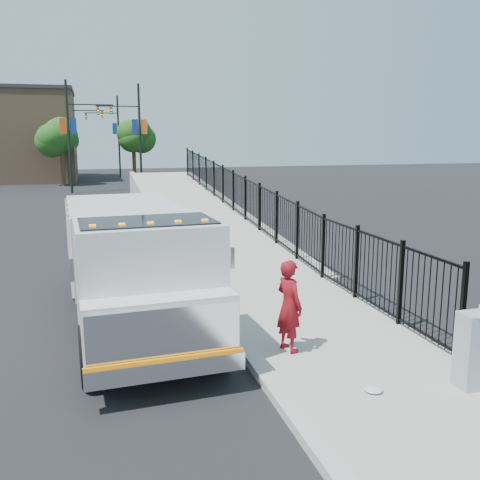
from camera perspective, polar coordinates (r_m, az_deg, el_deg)
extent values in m
plane|color=black|center=(10.88, 0.07, -11.24)|extent=(120.00, 120.00, 0.00)
cube|color=#9E998E|center=(9.86, 14.52, -13.69)|extent=(3.55, 12.00, 0.12)
cube|color=#ADAAA3|center=(9.11, 3.57, -15.36)|extent=(0.30, 12.00, 0.16)
cube|color=#9E998E|center=(26.47, -4.82, 2.07)|extent=(3.95, 24.06, 3.19)
cube|color=black|center=(22.81, 0.56, 2.94)|extent=(0.10, 28.00, 1.80)
cube|color=black|center=(12.47, -11.45, -5.72)|extent=(1.42, 7.14, 0.23)
cube|color=silver|center=(9.89, -9.91, -3.80)|extent=(2.57, 2.42, 2.09)
cube|color=silver|center=(8.82, -8.48, -9.17)|extent=(2.49, 0.86, 1.04)
cube|color=silver|center=(8.46, -8.01, -10.05)|extent=(2.40, 0.21, 0.89)
cube|color=silver|center=(8.59, -7.81, -13.49)|extent=(2.51, 0.32, 0.29)
cube|color=orange|center=(8.53, -7.83, -12.53)|extent=(2.50, 0.19, 0.06)
cube|color=black|center=(9.50, -9.80, -0.54)|extent=(2.37, 1.48, 0.89)
cube|color=silver|center=(13.54, -12.35, 0.12)|extent=(2.73, 4.51, 1.77)
cube|color=silver|center=(8.67, -17.51, -3.08)|extent=(0.07, 0.07, 0.37)
cube|color=silver|center=(9.08, -0.82, -1.93)|extent=(0.07, 0.07, 0.37)
cube|color=orange|center=(8.97, -15.46, 1.39)|extent=(0.11, 0.09, 0.06)
cube|color=orange|center=(9.01, -12.48, 1.57)|extent=(0.11, 0.09, 0.06)
cube|color=orange|center=(9.07, -9.53, 1.74)|extent=(0.11, 0.09, 0.06)
cube|color=orange|center=(9.15, -6.62, 1.90)|extent=(0.11, 0.09, 0.06)
cube|color=orange|center=(9.26, -3.78, 2.06)|extent=(0.11, 0.09, 0.06)
cylinder|color=black|center=(9.46, -15.70, -11.79)|extent=(0.39, 1.06, 1.04)
cylinder|color=black|center=(9.78, -2.55, -10.60)|extent=(0.39, 1.06, 1.04)
cylinder|color=black|center=(14.32, -16.82, -4.00)|extent=(0.39, 1.06, 1.04)
cylinder|color=black|center=(14.53, -8.15, -3.41)|extent=(0.39, 1.06, 1.04)
cylinder|color=black|center=(15.43, -16.98, -2.93)|extent=(0.39, 1.06, 1.04)
cylinder|color=black|center=(15.63, -8.92, -2.40)|extent=(0.39, 1.06, 1.04)
imported|color=maroon|center=(10.12, 5.26, -7.00)|extent=(0.60, 0.74, 1.76)
cube|color=gray|center=(9.54, 23.79, -10.70)|extent=(0.55, 0.40, 1.25)
ellipsoid|color=silver|center=(9.09, 14.02, -15.18)|extent=(0.31, 0.31, 0.08)
cylinder|color=black|center=(40.79, -17.80, 10.39)|extent=(0.18, 0.18, 8.00)
cube|color=black|center=(40.82, -15.68, 13.73)|extent=(3.20, 0.08, 0.08)
cube|color=black|center=(40.84, -13.58, 13.34)|extent=(0.18, 0.22, 0.60)
cube|color=navy|center=(40.78, -17.36, 11.54)|extent=(0.45, 0.04, 1.10)
cube|color=#C23D13|center=(40.81, -18.36, 11.48)|extent=(0.45, 0.04, 1.10)
cylinder|color=black|center=(42.57, -10.62, 10.73)|extent=(0.18, 0.18, 8.00)
cube|color=black|center=(42.51, -12.94, 13.74)|extent=(3.20, 0.08, 0.08)
cube|color=black|center=(42.45, -14.91, 13.18)|extent=(0.18, 0.22, 0.60)
cube|color=#E8561D|center=(42.61, -10.18, 11.82)|extent=(0.45, 0.04, 1.10)
cube|color=navy|center=(42.54, -11.14, 11.79)|extent=(0.45, 0.04, 1.10)
cylinder|color=black|center=(50.40, -17.89, 10.41)|extent=(0.18, 0.18, 8.00)
cube|color=black|center=(50.42, -16.19, 13.13)|extent=(3.20, 0.08, 0.08)
cube|color=black|center=(50.42, -14.49, 12.81)|extent=(0.18, 0.22, 0.60)
cube|color=#1A2CA4|center=(50.40, -17.54, 11.35)|extent=(0.45, 0.04, 1.10)
cube|color=orange|center=(50.42, -18.35, 11.30)|extent=(0.45, 0.04, 1.10)
cylinder|color=black|center=(55.63, -12.80, 10.68)|extent=(0.18, 0.18, 8.00)
cube|color=black|center=(55.61, -14.60, 12.98)|extent=(3.20, 0.08, 0.08)
cube|color=black|center=(55.58, -16.10, 12.54)|extent=(0.18, 0.22, 0.60)
cube|color=gold|center=(55.65, -12.47, 11.52)|extent=(0.45, 0.04, 1.10)
cube|color=#0C4789|center=(55.61, -13.21, 11.49)|extent=(0.45, 0.04, 1.10)
cylinder|color=#382314|center=(46.84, -18.36, 7.43)|extent=(0.36, 0.36, 3.20)
sphere|color=#194714|center=(46.77, -18.54, 10.36)|extent=(2.93, 2.93, 2.93)
cylinder|color=#382314|center=(50.51, -11.21, 8.01)|extent=(0.36, 0.36, 3.20)
sphere|color=#194714|center=(50.45, -11.32, 10.73)|extent=(2.43, 2.43, 2.43)
cylinder|color=#382314|center=(59.47, -18.31, 8.10)|extent=(0.36, 0.36, 3.20)
sphere|color=#194714|center=(59.42, -18.45, 10.40)|extent=(3.12, 3.12, 3.12)
cube|color=#8C664C|center=(54.06, -22.58, 10.12)|extent=(10.00, 10.00, 8.00)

